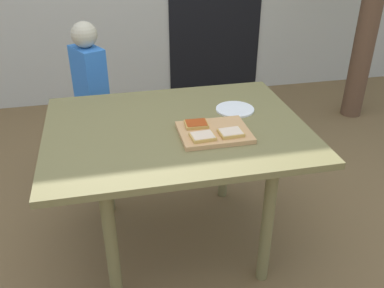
{
  "coord_description": "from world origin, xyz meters",
  "views": [
    {
      "loc": [
        -0.32,
        -1.79,
        1.64
      ],
      "look_at": [
        0.08,
        0.0,
        0.62
      ],
      "focal_mm": 39.16,
      "sensor_mm": 36.0,
      "label": 1
    }
  ],
  "objects_px": {
    "cutting_board": "(214,132)",
    "plate_white_right": "(235,109)",
    "pizza_slice_near_left": "(203,136)",
    "pizza_slice_far_left": "(196,124)",
    "child_left": "(92,93)",
    "dining_table": "(176,141)",
    "pizza_slice_near_right": "(231,133)"
  },
  "relations": [
    {
      "from": "dining_table",
      "to": "plate_white_right",
      "type": "xyz_separation_m",
      "value": [
        0.34,
        0.12,
        0.09
      ]
    },
    {
      "from": "child_left",
      "to": "dining_table",
      "type": "bearing_deg",
      "value": -63.66
    },
    {
      "from": "dining_table",
      "to": "pizza_slice_near_right",
      "type": "relative_size",
      "value": 11.28
    },
    {
      "from": "dining_table",
      "to": "pizza_slice_far_left",
      "type": "xyz_separation_m",
      "value": [
        0.09,
        -0.06,
        0.11
      ]
    },
    {
      "from": "pizza_slice_far_left",
      "to": "child_left",
      "type": "bearing_deg",
      "value": 119.36
    },
    {
      "from": "pizza_slice_far_left",
      "to": "plate_white_right",
      "type": "relative_size",
      "value": 0.55
    },
    {
      "from": "cutting_board",
      "to": "child_left",
      "type": "distance_m",
      "value": 1.11
    },
    {
      "from": "pizza_slice_near_right",
      "to": "plate_white_right",
      "type": "distance_m",
      "value": 0.32
    },
    {
      "from": "pizza_slice_near_right",
      "to": "pizza_slice_near_left",
      "type": "xyz_separation_m",
      "value": [
        -0.13,
        -0.01,
        0.0
      ]
    },
    {
      "from": "cutting_board",
      "to": "plate_white_right",
      "type": "xyz_separation_m",
      "value": [
        0.18,
        0.24,
        -0.01
      ]
    },
    {
      "from": "pizza_slice_near_right",
      "to": "child_left",
      "type": "bearing_deg",
      "value": 122.16
    },
    {
      "from": "dining_table",
      "to": "pizza_slice_near_left",
      "type": "distance_m",
      "value": 0.23
    },
    {
      "from": "cutting_board",
      "to": "pizza_slice_near_right",
      "type": "distance_m",
      "value": 0.09
    },
    {
      "from": "cutting_board",
      "to": "pizza_slice_far_left",
      "type": "height_order",
      "value": "pizza_slice_far_left"
    },
    {
      "from": "pizza_slice_near_left",
      "to": "child_left",
      "type": "bearing_deg",
      "value": 116.14
    },
    {
      "from": "pizza_slice_near_left",
      "to": "child_left",
      "type": "xyz_separation_m",
      "value": [
        -0.49,
        1.01,
        -0.15
      ]
    },
    {
      "from": "pizza_slice_far_left",
      "to": "pizza_slice_near_left",
      "type": "relative_size",
      "value": 0.98
    },
    {
      "from": "pizza_slice_near_left",
      "to": "cutting_board",
      "type": "bearing_deg",
      "value": 41.9
    },
    {
      "from": "dining_table",
      "to": "plate_white_right",
      "type": "distance_m",
      "value": 0.37
    },
    {
      "from": "dining_table",
      "to": "pizza_slice_near_right",
      "type": "height_order",
      "value": "pizza_slice_near_right"
    },
    {
      "from": "pizza_slice_near_left",
      "to": "child_left",
      "type": "height_order",
      "value": "child_left"
    },
    {
      "from": "pizza_slice_near_left",
      "to": "child_left",
      "type": "distance_m",
      "value": 1.13
    },
    {
      "from": "pizza_slice_near_right",
      "to": "child_left",
      "type": "relative_size",
      "value": 0.1
    },
    {
      "from": "pizza_slice_near_right",
      "to": "pizza_slice_near_left",
      "type": "height_order",
      "value": "same"
    },
    {
      "from": "cutting_board",
      "to": "pizza_slice_near_left",
      "type": "bearing_deg",
      "value": -138.1
    },
    {
      "from": "cutting_board",
      "to": "plate_white_right",
      "type": "bearing_deg",
      "value": 53.35
    },
    {
      "from": "cutting_board",
      "to": "pizza_slice_near_left",
      "type": "xyz_separation_m",
      "value": [
        -0.07,
        -0.06,
        0.02
      ]
    },
    {
      "from": "cutting_board",
      "to": "pizza_slice_near_left",
      "type": "relative_size",
      "value": 2.88
    },
    {
      "from": "pizza_slice_far_left",
      "to": "plate_white_right",
      "type": "distance_m",
      "value": 0.3
    },
    {
      "from": "pizza_slice_far_left",
      "to": "dining_table",
      "type": "bearing_deg",
      "value": 147.03
    },
    {
      "from": "pizza_slice_near_right",
      "to": "pizza_slice_far_left",
      "type": "distance_m",
      "value": 0.18
    },
    {
      "from": "pizza_slice_near_right",
      "to": "pizza_slice_far_left",
      "type": "height_order",
      "value": "same"
    }
  ]
}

